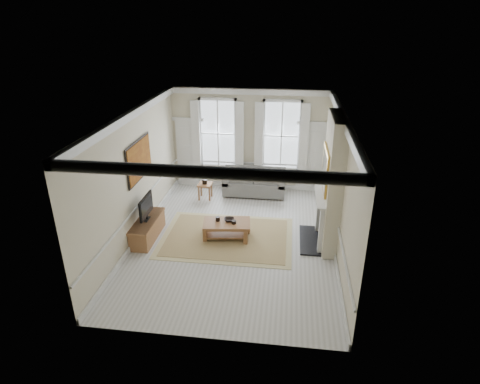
# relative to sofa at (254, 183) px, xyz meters

# --- Properties ---
(floor) EXTENTS (7.20, 7.20, 0.00)m
(floor) POSITION_rel_sofa_xyz_m (-0.23, -3.11, -0.37)
(floor) COLOR #B7B5AD
(floor) RESTS_ON ground
(ceiling) EXTENTS (7.20, 7.20, 0.00)m
(ceiling) POSITION_rel_sofa_xyz_m (-0.23, -3.11, 3.03)
(ceiling) COLOR white
(ceiling) RESTS_ON back_wall
(back_wall) EXTENTS (5.20, 0.00, 5.20)m
(back_wall) POSITION_rel_sofa_xyz_m (-0.23, 0.49, 1.33)
(back_wall) COLOR beige
(back_wall) RESTS_ON floor
(left_wall) EXTENTS (0.00, 7.20, 7.20)m
(left_wall) POSITION_rel_sofa_xyz_m (-2.83, -3.11, 1.33)
(left_wall) COLOR beige
(left_wall) RESTS_ON floor
(right_wall) EXTENTS (0.00, 7.20, 7.20)m
(right_wall) POSITION_rel_sofa_xyz_m (2.37, -3.11, 1.33)
(right_wall) COLOR beige
(right_wall) RESTS_ON floor
(window_left) EXTENTS (1.26, 0.20, 2.20)m
(window_left) POSITION_rel_sofa_xyz_m (-1.28, 0.44, 1.53)
(window_left) COLOR #B2BCC6
(window_left) RESTS_ON back_wall
(window_right) EXTENTS (1.26, 0.20, 2.20)m
(window_right) POSITION_rel_sofa_xyz_m (0.82, 0.44, 1.53)
(window_right) COLOR #B2BCC6
(window_right) RESTS_ON back_wall
(door_left) EXTENTS (0.90, 0.08, 2.30)m
(door_left) POSITION_rel_sofa_xyz_m (-2.28, 0.45, 0.78)
(door_left) COLOR silver
(door_left) RESTS_ON floor
(door_right) EXTENTS (0.90, 0.08, 2.30)m
(door_right) POSITION_rel_sofa_xyz_m (1.82, 0.45, 0.78)
(door_right) COLOR silver
(door_right) RESTS_ON floor
(painting) EXTENTS (0.05, 1.66, 1.06)m
(painting) POSITION_rel_sofa_xyz_m (-2.79, -2.81, 1.68)
(painting) COLOR #9E621B
(painting) RESTS_ON left_wall
(chimney_breast) EXTENTS (0.35, 1.70, 3.38)m
(chimney_breast) POSITION_rel_sofa_xyz_m (2.20, -2.91, 1.33)
(chimney_breast) COLOR beige
(chimney_breast) RESTS_ON floor
(hearth) EXTENTS (0.55, 1.50, 0.05)m
(hearth) POSITION_rel_sofa_xyz_m (1.77, -2.91, -0.35)
(hearth) COLOR black
(hearth) RESTS_ON floor
(fireplace) EXTENTS (0.21, 1.45, 1.33)m
(fireplace) POSITION_rel_sofa_xyz_m (1.97, -2.91, 0.36)
(fireplace) COLOR silver
(fireplace) RESTS_ON floor
(mirror) EXTENTS (0.06, 1.26, 1.06)m
(mirror) POSITION_rel_sofa_xyz_m (1.98, -2.91, 1.68)
(mirror) COLOR gold
(mirror) RESTS_ON chimney_breast
(sofa) EXTENTS (2.03, 0.99, 0.90)m
(sofa) POSITION_rel_sofa_xyz_m (0.00, 0.00, 0.00)
(sofa) COLOR slate
(sofa) RESTS_ON floor
(side_table) EXTENTS (0.45, 0.45, 0.52)m
(side_table) POSITION_rel_sofa_xyz_m (-1.55, -0.62, 0.04)
(side_table) COLOR brown
(side_table) RESTS_ON floor
(rug) EXTENTS (3.50, 2.60, 0.02)m
(rug) POSITION_rel_sofa_xyz_m (-0.46, -3.02, -0.36)
(rug) COLOR #987F4E
(rug) RESTS_ON floor
(coffee_table) EXTENTS (1.32, 0.87, 0.47)m
(coffee_table) POSITION_rel_sofa_xyz_m (-0.46, -3.02, 0.01)
(coffee_table) COLOR brown
(coffee_table) RESTS_ON rug
(ceramic_pot_a) EXTENTS (0.12, 0.12, 0.12)m
(ceramic_pot_a) POSITION_rel_sofa_xyz_m (-0.71, -2.97, 0.15)
(ceramic_pot_a) COLOR black
(ceramic_pot_a) RESTS_ON coffee_table
(ceramic_pot_b) EXTENTS (0.12, 0.12, 0.09)m
(ceramic_pot_b) POSITION_rel_sofa_xyz_m (-0.26, -3.07, 0.14)
(ceramic_pot_b) COLOR black
(ceramic_pot_b) RESTS_ON coffee_table
(bowl) EXTENTS (0.29, 0.29, 0.07)m
(bowl) POSITION_rel_sofa_xyz_m (-0.41, -2.92, 0.13)
(bowl) COLOR black
(bowl) RESTS_ON coffee_table
(tv_stand) EXTENTS (0.49, 1.53, 0.55)m
(tv_stand) POSITION_rel_sofa_xyz_m (-2.57, -3.29, -0.10)
(tv_stand) COLOR brown
(tv_stand) RESTS_ON floor
(tv) EXTENTS (0.08, 0.90, 0.68)m
(tv) POSITION_rel_sofa_xyz_m (-2.54, -3.29, 0.57)
(tv) COLOR black
(tv) RESTS_ON tv_stand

